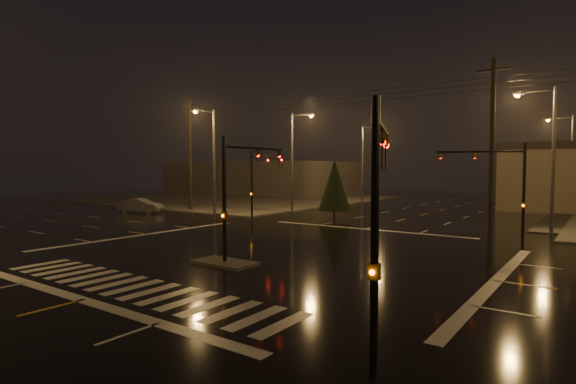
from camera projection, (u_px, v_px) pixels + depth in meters
name	position (u px, v px, depth m)	size (l,w,h in m)	color
ground	(276.00, 251.00, 24.26)	(140.00, 140.00, 0.00)	black
sidewalk_nw	(235.00, 199.00, 66.03)	(36.00, 36.00, 0.12)	#45423D
median_island	(225.00, 263.00, 21.00)	(3.00, 1.60, 0.15)	#45423D
crosswalk	(133.00, 287.00, 16.94)	(15.00, 2.60, 0.01)	beige
stop_bar_near	(83.00, 300.00, 15.31)	(16.00, 0.50, 0.01)	beige
stop_bar_far	(365.00, 229.00, 33.22)	(16.00, 0.50, 0.01)	beige
commercial_block	(260.00, 178.00, 78.55)	(30.00, 18.00, 5.60)	#443D3C
signal_mast_median	(238.00, 184.00, 21.57)	(0.25, 4.59, 6.00)	black
signal_mast_ne	(505.00, 180.00, 26.83)	(4.84, 1.86, 6.00)	black
signal_mast_nw	(258.00, 177.00, 37.81)	(4.84, 1.86, 6.00)	black
signal_mast_se	(378.00, 203.00, 10.22)	(1.55, 3.87, 6.00)	black
streetlight_1	(295.00, 155.00, 45.08)	(2.77, 0.32, 10.00)	#38383A
streetlight_2	(364.00, 158.00, 58.11)	(2.77, 0.32, 10.00)	#38383A
streetlight_3	(548.00, 149.00, 30.52)	(2.77, 0.32, 10.00)	#38383A
streetlight_4	(569.00, 156.00, 46.81)	(2.77, 0.32, 10.00)	#38383A
streetlight_5	(212.00, 155.00, 42.32)	(0.32, 2.77, 10.00)	#38383A
utility_pole_0	(190.00, 153.00, 48.06)	(2.20, 0.32, 12.00)	black
utility_pole_1	(492.00, 144.00, 30.72)	(2.20, 0.32, 12.00)	black
conifer_3	(334.00, 185.00, 40.43)	(2.95, 2.95, 5.31)	black
car_crossing	(141.00, 205.00, 45.65)	(1.56, 4.48, 1.48)	#5C5F64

